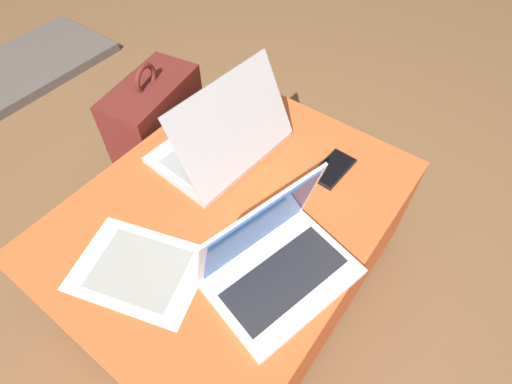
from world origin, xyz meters
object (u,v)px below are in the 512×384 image
Objects in this scene: laptop_near at (275,260)px; backpack at (159,139)px; cell_phone at (333,169)px; laptop_far at (224,139)px; paper_sheet at (139,269)px.

laptop_near reaches higher than backpack.
laptop_near is 2.56× the size of cell_phone.
laptop_far reaches higher than backpack.
backpack is 0.67m from paper_sheet.
backpack is at bearing 26.72° from paper_sheet.
laptop_far is 0.45m from backpack.
paper_sheet is at bearing 34.46° from backpack.
laptop_far is 0.32m from cell_phone.
paper_sheet is (-0.41, -0.08, -0.05)m from laptop_far.
laptop_far is 0.71× the size of backpack.
backpack reaches higher than cell_phone.
cell_phone is 0.26× the size of backpack.
laptop_far is 1.11× the size of paper_sheet.
laptop_far reaches higher than laptop_near.
laptop_far is at bearing 26.65° from cell_phone.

